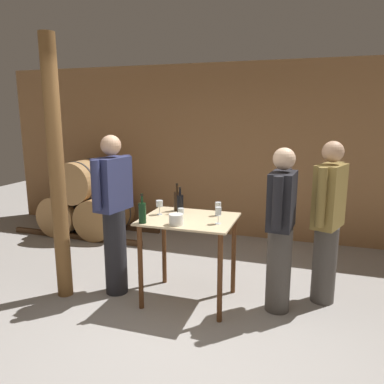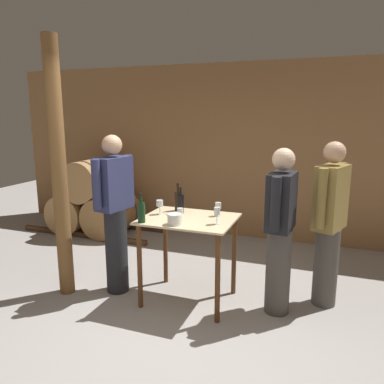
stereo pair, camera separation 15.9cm
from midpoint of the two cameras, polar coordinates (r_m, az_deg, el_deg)
ground_plane at (r=3.59m, az=-1.00°, el=-20.80°), size 14.00×14.00×0.00m
back_wall at (r=5.88m, az=9.50°, el=5.97°), size 8.40×0.05×2.70m
barrel_rack at (r=6.38m, az=-14.14°, el=-1.51°), size 2.29×0.83×1.23m
tasting_table at (r=3.85m, az=0.67°, el=-6.64°), size 0.93×0.74×0.90m
wooden_post at (r=4.09m, az=-18.57°, el=3.01°), size 0.16×0.16×2.70m
wine_bottle_far_left at (r=3.64m, az=-6.48°, el=-2.99°), size 0.07×0.07×0.29m
wine_bottle_left at (r=4.06m, az=-1.03°, el=-1.29°), size 0.07×0.07×0.30m
wine_bottle_center at (r=3.96m, az=-0.61°, el=-1.71°), size 0.07×0.07×0.28m
wine_glass_near_left at (r=3.92m, az=-3.79°, el=-1.79°), size 0.07×0.07×0.15m
wine_glass_near_center at (r=3.68m, az=-0.58°, el=-3.02°), size 0.06×0.06×0.13m
wine_glass_near_right at (r=3.86m, az=5.18°, el=-2.18°), size 0.06×0.06×0.14m
wine_glass_far_side at (r=3.58m, az=5.11°, el=-3.04°), size 0.06×0.06×0.16m
ice_bucket at (r=3.56m, az=-1.39°, el=-4.18°), size 0.14×0.14×0.10m
person_host at (r=3.99m, az=21.26°, el=-4.19°), size 0.34×0.56×1.68m
person_visitor_with_scarf at (r=4.07m, az=-10.58°, el=-2.89°), size 0.29×0.58×1.72m
person_visitor_bearded at (r=3.70m, az=14.49°, el=-5.44°), size 0.25×0.59×1.63m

